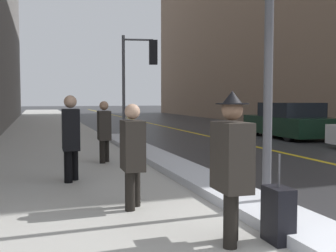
{
  "coord_description": "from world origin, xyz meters",
  "views": [
    {
      "loc": [
        -2.55,
        -2.91,
        1.53
      ],
      "look_at": [
        -0.4,
        4.0,
        1.05
      ],
      "focal_mm": 45.0,
      "sensor_mm": 36.0,
      "label": 1
    }
  ],
  "objects_px": {
    "pedestrian_with_shoulder_bag": "(71,134)",
    "pedestrian_nearside": "(104,129)",
    "parked_car_dark_green": "(290,121)",
    "traffic_light_near": "(142,65)",
    "rolling_suitcase": "(278,215)",
    "pedestrian_in_glasses": "(133,151)",
    "pedestrian_in_fedora": "(231,162)"
  },
  "relations": [
    {
      "from": "pedestrian_in_fedora",
      "to": "pedestrian_nearside",
      "type": "xyz_separation_m",
      "value": [
        -0.42,
        5.95,
        -0.07
      ]
    },
    {
      "from": "traffic_light_near",
      "to": "rolling_suitcase",
      "type": "bearing_deg",
      "value": -87.57
    },
    {
      "from": "pedestrian_in_glasses",
      "to": "rolling_suitcase",
      "type": "xyz_separation_m",
      "value": [
        1.16,
        -1.8,
        -0.51
      ]
    },
    {
      "from": "rolling_suitcase",
      "to": "pedestrian_nearside",
      "type": "bearing_deg",
      "value": -170.28
    },
    {
      "from": "pedestrian_with_shoulder_bag",
      "to": "parked_car_dark_green",
      "type": "distance_m",
      "value": 10.82
    },
    {
      "from": "traffic_light_near",
      "to": "parked_car_dark_green",
      "type": "bearing_deg",
      "value": -2.02
    },
    {
      "from": "pedestrian_with_shoulder_bag",
      "to": "rolling_suitcase",
      "type": "bearing_deg",
      "value": 25.81
    },
    {
      "from": "pedestrian_in_fedora",
      "to": "pedestrian_with_shoulder_bag",
      "type": "relative_size",
      "value": 1.02
    },
    {
      "from": "rolling_suitcase",
      "to": "pedestrian_with_shoulder_bag",
      "type": "bearing_deg",
      "value": -154.19
    },
    {
      "from": "traffic_light_near",
      "to": "pedestrian_in_fedora",
      "type": "distance_m",
      "value": 11.61
    },
    {
      "from": "pedestrian_nearside",
      "to": "rolling_suitcase",
      "type": "bearing_deg",
      "value": 9.72
    },
    {
      "from": "parked_car_dark_green",
      "to": "pedestrian_in_glasses",
      "type": "bearing_deg",
      "value": 137.48
    },
    {
      "from": "parked_car_dark_green",
      "to": "pedestrian_nearside",
      "type": "bearing_deg",
      "value": 119.5
    },
    {
      "from": "pedestrian_in_glasses",
      "to": "rolling_suitcase",
      "type": "height_order",
      "value": "pedestrian_in_glasses"
    },
    {
      "from": "pedestrian_nearside",
      "to": "rolling_suitcase",
      "type": "distance_m",
      "value": 6.16
    },
    {
      "from": "pedestrian_in_fedora",
      "to": "pedestrian_in_glasses",
      "type": "height_order",
      "value": "pedestrian_in_fedora"
    },
    {
      "from": "pedestrian_nearside",
      "to": "parked_car_dark_green",
      "type": "bearing_deg",
      "value": 119.79
    },
    {
      "from": "pedestrian_with_shoulder_bag",
      "to": "rolling_suitcase",
      "type": "xyz_separation_m",
      "value": [
        1.83,
        -3.99,
        -0.57
      ]
    },
    {
      "from": "pedestrian_in_fedora",
      "to": "rolling_suitcase",
      "type": "bearing_deg",
      "value": 77.27
    },
    {
      "from": "traffic_light_near",
      "to": "pedestrian_nearside",
      "type": "relative_size",
      "value": 2.62
    },
    {
      "from": "parked_car_dark_green",
      "to": "rolling_suitcase",
      "type": "distance_m",
      "value": 12.45
    },
    {
      "from": "traffic_light_near",
      "to": "rolling_suitcase",
      "type": "xyz_separation_m",
      "value": [
        -1.32,
        -11.43,
        -2.46
      ]
    },
    {
      "from": "traffic_light_near",
      "to": "pedestrian_nearside",
      "type": "bearing_deg",
      "value": -103.53
    },
    {
      "from": "pedestrian_in_glasses",
      "to": "pedestrian_nearside",
      "type": "distance_m",
      "value": 4.28
    },
    {
      "from": "pedestrian_nearside",
      "to": "parked_car_dark_green",
      "type": "distance_m",
      "value": 8.93
    },
    {
      "from": "traffic_light_near",
      "to": "rolling_suitcase",
      "type": "distance_m",
      "value": 11.77
    },
    {
      "from": "pedestrian_in_glasses",
      "to": "parked_car_dark_green",
      "type": "relative_size",
      "value": 0.35
    },
    {
      "from": "pedestrian_nearside",
      "to": "parked_car_dark_green",
      "type": "height_order",
      "value": "pedestrian_nearside"
    },
    {
      "from": "pedestrian_in_fedora",
      "to": "pedestrian_nearside",
      "type": "height_order",
      "value": "pedestrian_in_fedora"
    },
    {
      "from": "pedestrian_with_shoulder_bag",
      "to": "parked_car_dark_green",
      "type": "height_order",
      "value": "pedestrian_with_shoulder_bag"
    },
    {
      "from": "pedestrian_with_shoulder_bag",
      "to": "pedestrian_nearside",
      "type": "xyz_separation_m",
      "value": [
        0.92,
        2.08,
        -0.07
      ]
    },
    {
      "from": "pedestrian_in_glasses",
      "to": "pedestrian_with_shoulder_bag",
      "type": "distance_m",
      "value": 2.3
    }
  ]
}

